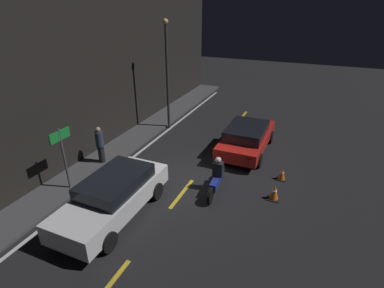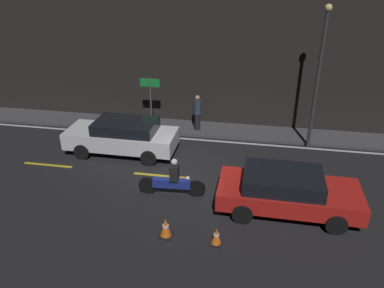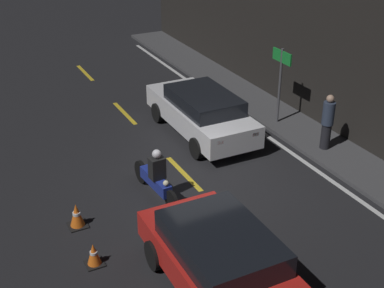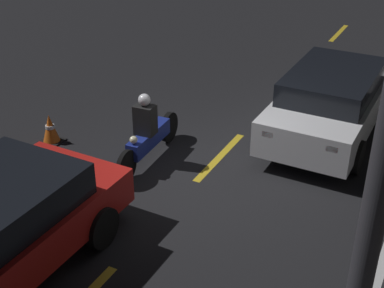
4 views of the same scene
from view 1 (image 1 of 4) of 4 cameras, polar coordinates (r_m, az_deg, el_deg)
The scene contains 15 objects.
ground_plane at distance 12.14m, azimuth 0.06°, elevation -6.92°, with size 56.00×56.00×0.00m, color black.
raised_curb at distance 14.15m, azimuth -16.38°, elevation -2.72°, with size 28.00×1.62×0.11m.
building_front at distance 13.62m, azimuth -21.32°, elevation 10.44°, with size 28.00×0.30×6.72m.
lane_dash_c at distance 11.38m, azimuth -1.94°, elevation -9.39°, with size 2.00×0.14×0.01m.
lane_dash_d at distance 15.01m, azimuth 5.30°, elevation -0.27°, with size 2.00×0.14×0.01m.
lane_dash_e at distance 19.03m, azimuth 9.59°, elevation 5.17°, with size 2.00×0.14×0.01m.
lane_solid_kerb at distance 13.58m, azimuth -12.84°, elevation -3.80°, with size 25.20×0.14×0.01m.
sedan_white at distance 10.29m, azimuth -14.67°, elevation -9.40°, with size 4.47×1.88×1.41m.
taxi_red at distance 14.35m, azimuth 10.39°, elevation 1.32°, with size 4.37×2.02×1.34m.
motorcycle at distance 11.29m, azimuth 4.79°, elevation -6.42°, with size 2.27×0.38×1.37m.
traffic_cone_near at distance 11.34m, azimuth 15.41°, elevation -8.83°, with size 0.43×0.43×0.59m.
traffic_cone_mid at distance 12.60m, azimuth 16.77°, elevation -5.48°, with size 0.37×0.37×0.52m.
pedestrian at distance 13.46m, azimuth -17.10°, elevation -0.09°, with size 0.34×0.34×1.64m.
shop_sign at distance 11.64m, azimuth -23.51°, elevation -0.60°, with size 0.90×0.08×2.40m.
street_lamp at distance 16.17m, azimuth -4.76°, elevation 13.77°, with size 0.28×0.28×5.76m.
Camera 1 is at (-9.42, -4.01, 6.52)m, focal length 28.00 mm.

